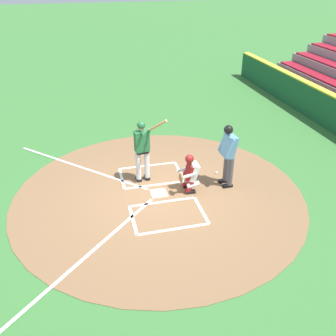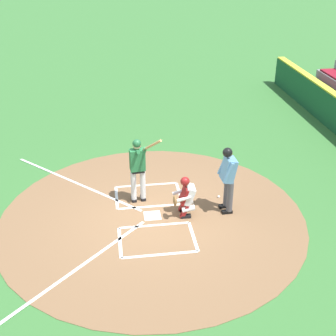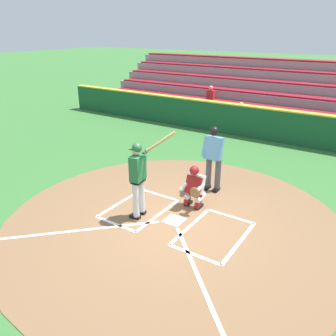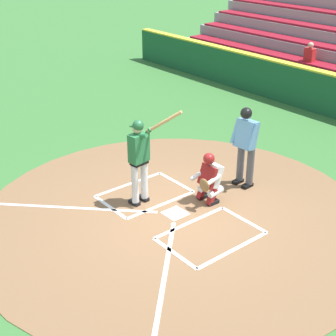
{
  "view_description": "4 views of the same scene",
  "coord_description": "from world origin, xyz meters",
  "px_view_note": "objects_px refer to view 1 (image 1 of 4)",
  "views": [
    {
      "loc": [
        -8.45,
        1.83,
        5.62
      ],
      "look_at": [
        -0.59,
        -0.12,
        1.12
      ],
      "focal_mm": 39.32,
      "sensor_mm": 36.0,
      "label": 1
    },
    {
      "loc": [
        -9.95,
        0.98,
        6.64
      ],
      "look_at": [
        0.52,
        -0.49,
        1.13
      ],
      "focal_mm": 48.28,
      "sensor_mm": 36.0,
      "label": 2
    },
    {
      "loc": [
        -3.71,
        5.91,
        4.23
      ],
      "look_at": [
        0.45,
        -0.42,
        1.11
      ],
      "focal_mm": 36.25,
      "sensor_mm": 36.0,
      "label": 3
    },
    {
      "loc": [
        -6.72,
        5.67,
        5.3
      ],
      "look_at": [
        0.29,
        -0.04,
        0.92
      ],
      "focal_mm": 53.52,
      "sensor_mm": 36.0,
      "label": 4
    }
  ],
  "objects_px": {
    "catcher": "(190,173)",
    "baseball": "(216,173)",
    "batter": "(142,147)",
    "plate_umpire": "(228,152)"
  },
  "relations": [
    {
      "from": "catcher",
      "to": "baseball",
      "type": "height_order",
      "value": "catcher"
    },
    {
      "from": "batter",
      "to": "catcher",
      "type": "distance_m",
      "value": 1.52
    },
    {
      "from": "catcher",
      "to": "baseball",
      "type": "distance_m",
      "value": 1.42
    },
    {
      "from": "catcher",
      "to": "plate_umpire",
      "type": "relative_size",
      "value": 0.61
    },
    {
      "from": "catcher",
      "to": "baseball",
      "type": "xyz_separation_m",
      "value": [
        0.72,
        -1.09,
        -0.55
      ]
    },
    {
      "from": "plate_umpire",
      "to": "batter",
      "type": "bearing_deg",
      "value": 70.37
    },
    {
      "from": "batter",
      "to": "plate_umpire",
      "type": "distance_m",
      "value": 2.41
    },
    {
      "from": "batter",
      "to": "baseball",
      "type": "xyz_separation_m",
      "value": [
        -0.14,
        -2.24,
        -1.06
      ]
    },
    {
      "from": "catcher",
      "to": "baseball",
      "type": "bearing_deg",
      "value": -56.63
    },
    {
      "from": "catcher",
      "to": "plate_umpire",
      "type": "xyz_separation_m",
      "value": [
        0.05,
        -1.12,
        0.49
      ]
    }
  ]
}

